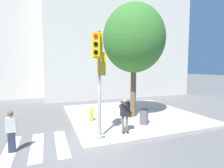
{
  "coord_description": "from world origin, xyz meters",
  "views": [
    {
      "loc": [
        -1.73,
        -6.75,
        3.15
      ],
      "look_at": [
        1.0,
        0.47,
        2.47
      ],
      "focal_mm": 28.0,
      "sensor_mm": 36.0,
      "label": 1
    }
  ],
  "objects_px": {
    "person_photographer": "(125,113)",
    "trash_bin": "(144,116)",
    "traffic_signal_pole": "(99,70)",
    "pedestrian_distant": "(11,131)",
    "street_tree": "(134,39)",
    "fire_hydrant": "(91,114)"
  },
  "relations": [
    {
      "from": "pedestrian_distant",
      "to": "street_tree",
      "type": "height_order",
      "value": "street_tree"
    },
    {
      "from": "person_photographer",
      "to": "trash_bin",
      "type": "relative_size",
      "value": 1.9
    },
    {
      "from": "street_tree",
      "to": "fire_hydrant",
      "type": "height_order",
      "value": "street_tree"
    },
    {
      "from": "person_photographer",
      "to": "traffic_signal_pole",
      "type": "bearing_deg",
      "value": -173.65
    },
    {
      "from": "person_photographer",
      "to": "pedestrian_distant",
      "type": "height_order",
      "value": "person_photographer"
    },
    {
      "from": "street_tree",
      "to": "trash_bin",
      "type": "relative_size",
      "value": 8.13
    },
    {
      "from": "traffic_signal_pole",
      "to": "trash_bin",
      "type": "height_order",
      "value": "traffic_signal_pole"
    },
    {
      "from": "street_tree",
      "to": "fire_hydrant",
      "type": "bearing_deg",
      "value": -178.89
    },
    {
      "from": "traffic_signal_pole",
      "to": "trash_bin",
      "type": "distance_m",
      "value": 3.83
    },
    {
      "from": "street_tree",
      "to": "trash_bin",
      "type": "bearing_deg",
      "value": -97.23
    },
    {
      "from": "trash_bin",
      "to": "person_photographer",
      "type": "bearing_deg",
      "value": -152.17
    },
    {
      "from": "traffic_signal_pole",
      "to": "fire_hydrant",
      "type": "relative_size",
      "value": 5.95
    },
    {
      "from": "street_tree",
      "to": "trash_bin",
      "type": "height_order",
      "value": "street_tree"
    },
    {
      "from": "pedestrian_distant",
      "to": "trash_bin",
      "type": "distance_m",
      "value": 6.19
    },
    {
      "from": "traffic_signal_pole",
      "to": "pedestrian_distant",
      "type": "distance_m",
      "value": 4.07
    },
    {
      "from": "traffic_signal_pole",
      "to": "person_photographer",
      "type": "xyz_separation_m",
      "value": [
        1.29,
        0.14,
        -1.96
      ]
    },
    {
      "from": "person_photographer",
      "to": "trash_bin",
      "type": "height_order",
      "value": "person_photographer"
    },
    {
      "from": "pedestrian_distant",
      "to": "trash_bin",
      "type": "bearing_deg",
      "value": 6.43
    },
    {
      "from": "trash_bin",
      "to": "traffic_signal_pole",
      "type": "bearing_deg",
      "value": -161.54
    },
    {
      "from": "fire_hydrant",
      "to": "person_photographer",
      "type": "bearing_deg",
      "value": -66.81
    },
    {
      "from": "pedestrian_distant",
      "to": "traffic_signal_pole",
      "type": "bearing_deg",
      "value": -3.87
    },
    {
      "from": "pedestrian_distant",
      "to": "street_tree",
      "type": "bearing_deg",
      "value": 20.22
    }
  ]
}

